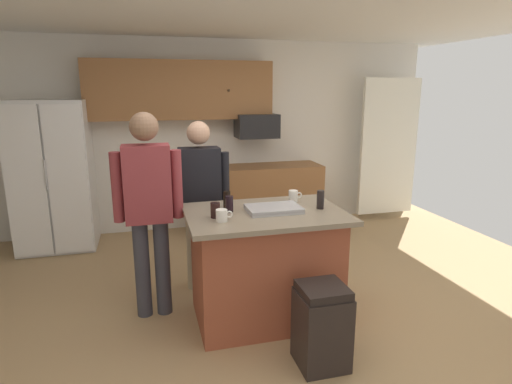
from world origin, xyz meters
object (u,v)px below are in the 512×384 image
(mug_ceramic_white, at_px, (293,196))
(tumbler_amber, at_px, (227,199))
(mug_blue_stoneware, at_px, (222,215))
(glass_dark_ale, at_px, (215,210))
(refrigerator, at_px, (53,176))
(glass_short_whisky, at_px, (320,200))
(microwave_over_range, at_px, (257,126))
(glass_stout_tall, at_px, (229,204))
(kitchen_island, at_px, (265,265))
(trash_bin, at_px, (322,326))
(serving_tray, at_px, (274,209))
(person_guest_left, at_px, (148,202))
(person_guest_by_door, at_px, (200,195))

(mug_ceramic_white, relative_size, tumbler_amber, 0.88)
(mug_blue_stoneware, height_order, glass_dark_ale, glass_dark_ale)
(refrigerator, relative_size, glass_short_whisky, 11.56)
(microwave_over_range, height_order, glass_short_whisky, microwave_over_range)
(glass_dark_ale, xyz_separation_m, glass_stout_tall, (0.14, 0.13, 0.01))
(kitchen_island, distance_m, glass_short_whisky, 0.72)
(tumbler_amber, relative_size, trash_bin, 0.23)
(serving_tray, xyz_separation_m, trash_bin, (0.14, -0.73, -0.67))
(refrigerator, relative_size, glass_dark_ale, 15.09)
(trash_bin, bearing_deg, kitchen_island, 105.71)
(mug_blue_stoneware, distance_m, glass_dark_ale, 0.11)
(refrigerator, distance_m, trash_bin, 3.82)
(glass_stout_tall, xyz_separation_m, serving_tray, (0.35, -0.08, -0.05))
(person_guest_left, height_order, serving_tray, person_guest_left)
(kitchen_island, xyz_separation_m, glass_short_whisky, (0.47, -0.03, 0.55))
(glass_dark_ale, bearing_deg, glass_short_whisky, 1.81)
(glass_dark_ale, relative_size, trash_bin, 0.20)
(microwave_over_range, relative_size, glass_stout_tall, 4.20)
(kitchen_island, bearing_deg, trash_bin, -74.29)
(refrigerator, relative_size, serving_tray, 4.13)
(microwave_over_range, bearing_deg, person_guest_left, -125.28)
(microwave_over_range, relative_size, mug_blue_stoneware, 4.29)
(kitchen_island, height_order, serving_tray, serving_tray)
(mug_blue_stoneware, bearing_deg, refrigerator, 123.49)
(tumbler_amber, bearing_deg, trash_bin, -62.82)
(microwave_over_range, xyz_separation_m, kitchen_island, (-0.57, -2.42, -0.97))
(person_guest_left, xyz_separation_m, mug_blue_stoneware, (0.53, -0.47, -0.02))
(person_guest_by_door, xyz_separation_m, mug_blue_stoneware, (0.05, -0.89, 0.05))
(kitchen_island, height_order, tumbler_amber, tumbler_amber)
(glass_dark_ale, bearing_deg, glass_stout_tall, 43.49)
(tumbler_amber, bearing_deg, kitchen_island, -37.34)
(kitchen_island, height_order, glass_stout_tall, glass_stout_tall)
(kitchen_island, height_order, trash_bin, kitchen_island)
(refrigerator, distance_m, person_guest_by_door, 2.24)
(person_guest_left, relative_size, glass_dark_ale, 14.60)
(person_guest_left, distance_m, mug_blue_stoneware, 0.71)
(glass_dark_ale, bearing_deg, mug_ceramic_white, 21.34)
(mug_ceramic_white, xyz_separation_m, serving_tray, (-0.26, -0.24, -0.03))
(kitchen_island, relative_size, mug_ceramic_white, 10.48)
(kitchen_island, bearing_deg, microwave_over_range, 76.67)
(serving_tray, height_order, trash_bin, serving_tray)
(glass_dark_ale, bearing_deg, microwave_over_range, 68.06)
(mug_ceramic_white, distance_m, serving_tray, 0.36)
(mug_ceramic_white, xyz_separation_m, glass_stout_tall, (-0.62, -0.16, 0.01))
(tumbler_amber, xyz_separation_m, trash_bin, (0.49, -0.95, -0.72))
(kitchen_island, xyz_separation_m, person_guest_by_door, (-0.44, 0.72, 0.47))
(refrigerator, bearing_deg, glass_short_whisky, -43.04)
(person_guest_left, relative_size, glass_short_whisky, 11.19)
(kitchen_island, bearing_deg, person_guest_left, 161.77)
(glass_short_whisky, distance_m, glass_stout_tall, 0.77)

